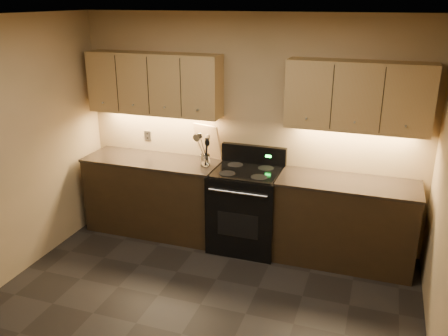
{
  "coord_description": "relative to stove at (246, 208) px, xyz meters",
  "views": [
    {
      "loc": [
        1.43,
        -3.06,
        2.74
      ],
      "look_at": [
        -0.11,
        1.45,
        1.02
      ],
      "focal_mm": 38.0,
      "sensor_mm": 36.0,
      "label": 1
    }
  ],
  "objects": [
    {
      "name": "wall_back",
      "position": [
        -0.08,
        0.32,
        0.82
      ],
      "size": [
        4.0,
        0.04,
        2.6
      ],
      "primitive_type": "cube",
      "color": "tan",
      "rests_on": "ground"
    },
    {
      "name": "floor",
      "position": [
        -0.08,
        -1.68,
        -0.48
      ],
      "size": [
        4.0,
        4.0,
        0.0
      ],
      "primitive_type": "plane",
      "color": "black",
      "rests_on": "ground"
    },
    {
      "name": "utensil_crock",
      "position": [
        -0.5,
        0.01,
        0.51
      ],
      "size": [
        0.11,
        0.11,
        0.13
      ],
      "color": "white",
      "rests_on": "counter_left"
    },
    {
      "name": "steel_spatula",
      "position": [
        -0.48,
        0.03,
        0.66
      ],
      "size": [
        0.17,
        0.15,
        0.4
      ],
      "primitive_type": null,
      "rotation": [
        0.16,
        -0.18,
        -0.16
      ],
      "color": "silver",
      "rests_on": "utensil_crock"
    },
    {
      "name": "stove",
      "position": [
        0.0,
        0.0,
        0.0
      ],
      "size": [
        0.76,
        0.68,
        1.14
      ],
      "color": "black",
      "rests_on": "ground"
    },
    {
      "name": "ceiling",
      "position": [
        -0.08,
        -1.68,
        2.12
      ],
      "size": [
        4.0,
        4.0,
        0.0
      ],
      "primitive_type": "plane",
      "rotation": [
        3.14,
        0.0,
        0.0
      ],
      "color": "silver",
      "rests_on": "wall_back"
    },
    {
      "name": "counter_left",
      "position": [
        -1.18,
        0.02,
        -0.01
      ],
      "size": [
        1.62,
        0.62,
        0.93
      ],
      "color": "black",
      "rests_on": "ground"
    },
    {
      "name": "black_turner",
      "position": [
        -0.49,
        -0.01,
        0.62
      ],
      "size": [
        0.1,
        0.14,
        0.33
      ],
      "primitive_type": null,
      "rotation": [
        -0.15,
        0.05,
        0.15
      ],
      "color": "black",
      "rests_on": "utensil_crock"
    },
    {
      "name": "upper_cab_right",
      "position": [
        1.1,
        0.17,
        1.32
      ],
      "size": [
        1.44,
        0.3,
        0.7
      ],
      "primitive_type": "cube",
      "color": "#A38551",
      "rests_on": "wall_back"
    },
    {
      "name": "wooden_spoon",
      "position": [
        -0.54,
        -0.0,
        0.64
      ],
      "size": [
        0.12,
        0.16,
        0.35
      ],
      "primitive_type": null,
      "rotation": [
        -0.22,
        0.23,
        0.3
      ],
      "color": "tan",
      "rests_on": "utensil_crock"
    },
    {
      "name": "outlet_plate",
      "position": [
        -1.38,
        0.31,
        0.64
      ],
      "size": [
        0.08,
        0.01,
        0.12
      ],
      "primitive_type": "cube",
      "color": "#B2B5BA",
      "rests_on": "wall_back"
    },
    {
      "name": "counter_right",
      "position": [
        1.1,
        0.02,
        -0.01
      ],
      "size": [
        1.46,
        0.62,
        0.93
      ],
      "color": "black",
      "rests_on": "ground"
    },
    {
      "name": "upper_cab_left",
      "position": [
        -1.18,
        0.17,
        1.32
      ],
      "size": [
        1.6,
        0.3,
        0.7
      ],
      "primitive_type": "cube",
      "color": "#A38551",
      "rests_on": "wall_back"
    },
    {
      "name": "steel_skimmer",
      "position": [
        -0.46,
        -0.01,
        0.65
      ],
      "size": [
        0.24,
        0.12,
        0.36
      ],
      "primitive_type": null,
      "rotation": [
        -0.03,
        -0.44,
        -0.08
      ],
      "color": "silver",
      "rests_on": "utensil_crock"
    },
    {
      "name": "cutting_board",
      "position": [
        -0.56,
        0.26,
        0.66
      ],
      "size": [
        0.36,
        0.21,
        0.42
      ],
      "primitive_type": "cube",
      "rotation": [
        0.23,
        0.0,
        -0.3
      ],
      "color": "tan",
      "rests_on": "counter_left"
    },
    {
      "name": "black_spoon",
      "position": [
        -0.5,
        0.03,
        0.62
      ],
      "size": [
        0.09,
        0.1,
        0.31
      ],
      "primitive_type": null,
      "rotation": [
        0.15,
        0.12,
        -0.01
      ],
      "color": "black",
      "rests_on": "utensil_crock"
    }
  ]
}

